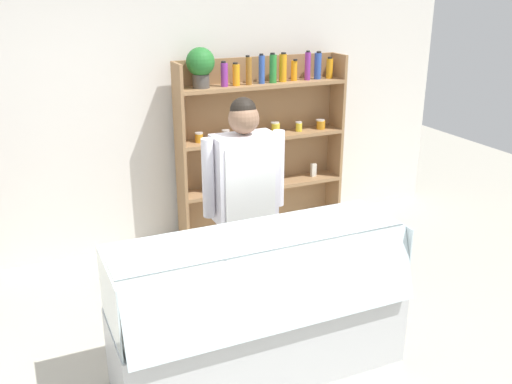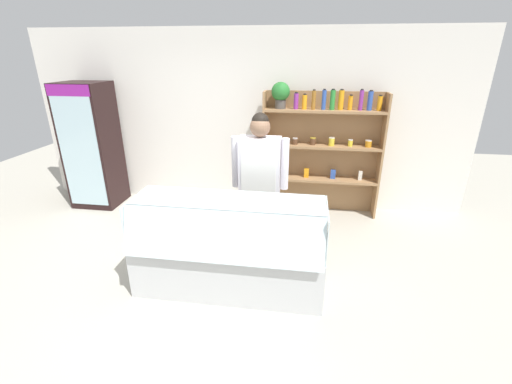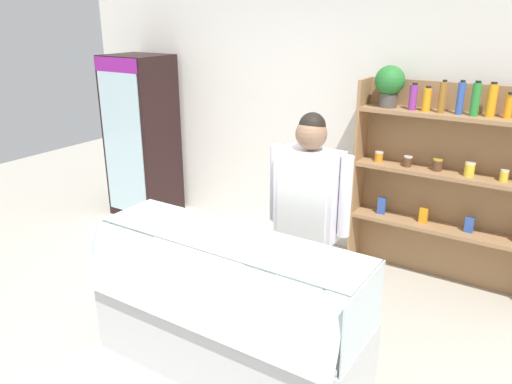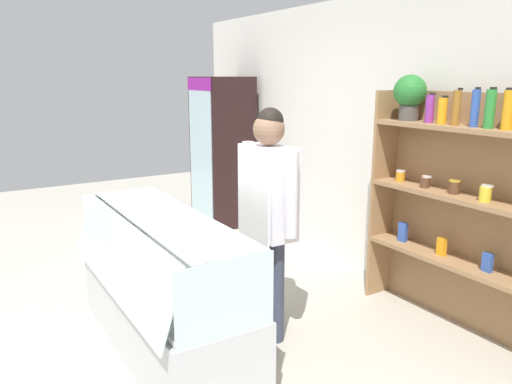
# 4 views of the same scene
# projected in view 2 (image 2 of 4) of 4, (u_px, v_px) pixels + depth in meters

# --- Properties ---
(ground_plane) EXTENTS (12.00, 12.00, 0.00)m
(ground_plane) POSITION_uv_depth(u_px,v_px,m) (210.00, 283.00, 3.75)
(ground_plane) COLOR #B7B2A3
(back_wall) EXTENTS (6.80, 0.10, 2.70)m
(back_wall) POSITION_uv_depth(u_px,v_px,m) (246.00, 121.00, 5.36)
(back_wall) COLOR white
(back_wall) RESTS_ON ground
(drinks_fridge) EXTENTS (0.70, 0.64, 1.94)m
(drinks_fridge) POSITION_uv_depth(u_px,v_px,m) (92.00, 146.00, 5.41)
(drinks_fridge) COLOR black
(drinks_fridge) RESTS_ON ground
(shelving_unit) EXTENTS (1.74, 0.29, 1.97)m
(shelving_unit) POSITION_uv_depth(u_px,v_px,m) (318.00, 142.00, 5.07)
(shelving_unit) COLOR #9E754C
(shelving_unit) RESTS_ON ground
(deli_display_case) EXTENTS (1.94, 0.71, 1.01)m
(deli_display_case) POSITION_uv_depth(u_px,v_px,m) (229.00, 262.00, 3.58)
(deli_display_case) COLOR silver
(deli_display_case) RESTS_ON ground
(shop_clerk) EXTENTS (0.66, 0.25, 1.74)m
(shop_clerk) POSITION_uv_depth(u_px,v_px,m) (260.00, 174.00, 3.97)
(shop_clerk) COLOR #383D51
(shop_clerk) RESTS_ON ground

